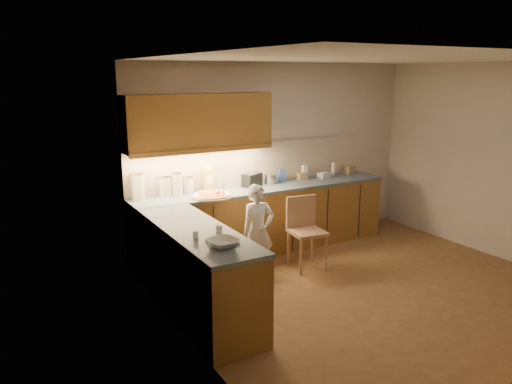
% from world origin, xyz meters
% --- Properties ---
extents(room, '(4.54, 4.50, 2.62)m').
position_xyz_m(room, '(0.00, 0.00, 1.68)').
color(room, brown).
rests_on(room, ground).
extents(l_counter, '(3.77, 2.62, 0.92)m').
position_xyz_m(l_counter, '(-0.92, 1.25, 0.46)').
color(l_counter, brown).
rests_on(l_counter, ground).
extents(backsplash, '(3.75, 0.02, 0.58)m').
position_xyz_m(backsplash, '(-0.38, 1.99, 1.21)').
color(backsplash, '#C3B297').
rests_on(backsplash, l_counter).
extents(upper_cabinets, '(1.95, 0.36, 0.73)m').
position_xyz_m(upper_cabinets, '(-1.27, 1.82, 1.85)').
color(upper_cabinets, brown).
rests_on(upper_cabinets, ground).
extents(pizza_on_board, '(0.52, 0.52, 0.21)m').
position_xyz_m(pizza_on_board, '(-1.25, 1.52, 0.94)').
color(pizza_on_board, tan).
rests_on(pizza_on_board, l_counter).
extents(child, '(0.44, 0.30, 1.15)m').
position_xyz_m(child, '(-0.92, 0.95, 0.58)').
color(child, white).
rests_on(child, ground).
extents(wooden_chair, '(0.46, 0.46, 0.92)m').
position_xyz_m(wooden_chair, '(-0.24, 0.92, 0.53)').
color(wooden_chair, tan).
rests_on(wooden_chair, ground).
extents(mixing_bowl, '(0.33, 0.33, 0.07)m').
position_xyz_m(mixing_bowl, '(-1.95, -0.20, 0.95)').
color(mixing_bowl, white).
rests_on(mixing_bowl, l_counter).
extents(canister_a, '(0.18, 0.18, 0.35)m').
position_xyz_m(canister_a, '(-2.10, 1.86, 1.10)').
color(canister_a, beige).
rests_on(canister_a, l_counter).
extents(canister_b, '(0.16, 0.16, 0.28)m').
position_xyz_m(canister_b, '(-1.75, 1.85, 1.06)').
color(canister_b, beige).
rests_on(canister_b, l_counter).
extents(canister_c, '(0.17, 0.17, 0.32)m').
position_xyz_m(canister_c, '(-1.61, 1.84, 1.08)').
color(canister_c, silver).
rests_on(canister_c, l_counter).
extents(canister_d, '(0.14, 0.14, 0.23)m').
position_xyz_m(canister_d, '(-1.42, 1.90, 1.04)').
color(canister_d, white).
rests_on(canister_d, l_counter).
extents(oil_jug, '(0.13, 0.11, 0.35)m').
position_xyz_m(oil_jug, '(-1.14, 1.89, 1.08)').
color(oil_jug, gold).
rests_on(oil_jug, l_counter).
extents(toaster, '(0.32, 0.25, 0.18)m').
position_xyz_m(toaster, '(-0.51, 1.82, 1.01)').
color(toaster, black).
rests_on(toaster, l_counter).
extents(steel_pot, '(0.19, 0.19, 0.14)m').
position_xyz_m(steel_pot, '(-0.21, 1.84, 0.99)').
color(steel_pot, '#B9B9BF').
rests_on(steel_pot, l_counter).
extents(blue_box, '(0.10, 0.08, 0.18)m').
position_xyz_m(blue_box, '(0.02, 1.87, 1.01)').
color(blue_box, '#33509B').
rests_on(blue_box, l_counter).
extents(card_box_a, '(0.15, 0.11, 0.10)m').
position_xyz_m(card_box_a, '(0.36, 1.84, 0.97)').
color(card_box_a, tan).
rests_on(card_box_a, l_counter).
extents(white_bottle, '(0.07, 0.07, 0.20)m').
position_xyz_m(white_bottle, '(0.43, 1.89, 1.02)').
color(white_bottle, white).
rests_on(white_bottle, l_counter).
extents(flat_pack, '(0.20, 0.15, 0.07)m').
position_xyz_m(flat_pack, '(0.73, 1.81, 0.96)').
color(flat_pack, silver).
rests_on(flat_pack, l_counter).
extents(tall_jar, '(0.07, 0.07, 0.22)m').
position_xyz_m(tall_jar, '(0.93, 1.85, 1.03)').
color(tall_jar, white).
rests_on(tall_jar, l_counter).
extents(card_box_b, '(0.18, 0.15, 0.13)m').
position_xyz_m(card_box_b, '(1.26, 1.86, 0.98)').
color(card_box_b, tan).
rests_on(card_box_b, l_counter).
extents(dough_cloth, '(0.32, 0.27, 0.02)m').
position_xyz_m(dough_cloth, '(-1.91, -0.11, 0.93)').
color(dough_cloth, white).
rests_on(dough_cloth, l_counter).
extents(spice_jar_a, '(0.06, 0.06, 0.07)m').
position_xyz_m(spice_jar_a, '(-2.08, 0.12, 0.96)').
color(spice_jar_a, white).
rests_on(spice_jar_a, l_counter).
extents(spice_jar_b, '(0.07, 0.07, 0.08)m').
position_xyz_m(spice_jar_b, '(-1.82, 0.15, 0.96)').
color(spice_jar_b, white).
rests_on(spice_jar_b, l_counter).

